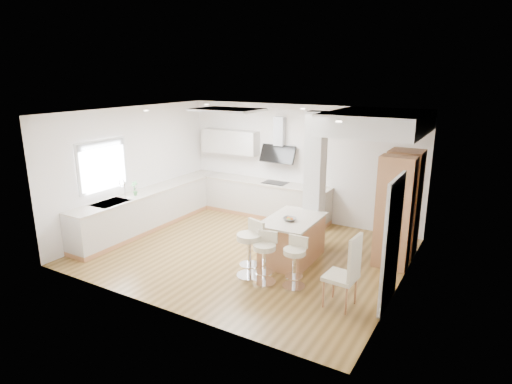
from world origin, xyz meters
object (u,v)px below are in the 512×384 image
Objects in this scene: bar_stool_a at (250,246)px; dining_chair at (348,270)px; peninsula at (292,239)px; bar_stool_b at (265,255)px; bar_stool_c at (295,260)px.

dining_chair is (1.83, -0.18, 0.07)m from bar_stool_a.
peninsula is 1.55× the size of bar_stool_b.
bar_stool_a reaches higher than bar_stool_b.
dining_chair is at bearing -10.78° from bar_stool_b.
dining_chair is (1.48, -1.19, 0.21)m from peninsula.
bar_stool_a is 0.85× the size of dining_chair.
bar_stool_b is (-0.00, -1.09, 0.08)m from peninsula.
bar_stool_c is at bearing 171.31° from dining_chair.
peninsula is 1.60× the size of bar_stool_c.
dining_chair reaches higher than bar_stool_a.
bar_stool_a is at bearing -109.81° from peninsula.
peninsula reaches higher than bar_stool_b.
bar_stool_b is at bearing -91.17° from peninsula.
bar_stool_a is 1.84m from dining_chair.
bar_stool_c is 1.01m from dining_chair.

